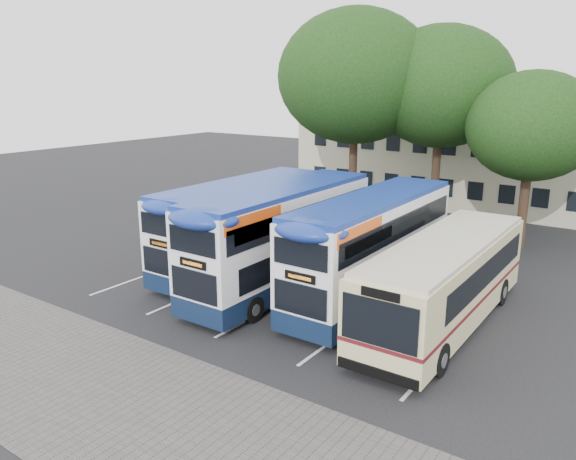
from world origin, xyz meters
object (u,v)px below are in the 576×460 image
Objects in this scene: bus_dd_mid at (283,234)px; bus_single at (446,277)px; bus_dd_right at (372,244)px; tree_left at (356,77)px; tree_right at (532,126)px; tree_mid at (441,87)px; bus_dd_left at (241,221)px.

bus_dd_mid is 0.98× the size of bus_single.
bus_dd_right is 0.96× the size of bus_single.
bus_dd_right is (6.97, -11.13, -6.56)m from tree_left.
bus_single is at bearing -48.83° from tree_left.
tree_mid is at bearing 163.61° from tree_right.
bus_dd_left is at bearing 179.18° from bus_dd_right.
tree_right reaches higher than bus_dd_right.
bus_dd_mid is at bearing -165.21° from bus_dd_right.
tree_left reaches higher than bus_dd_left.
bus_dd_left is at bearing -109.07° from tree_mid.
tree_right is (5.52, -1.62, -1.91)m from tree_mid.
bus_dd_mid reaches higher than bus_single.
bus_single is (7.00, 0.38, -0.62)m from bus_dd_mid.
tree_left reaches higher than bus_single.
tree_right is 12.56m from bus_dd_right.
tree_mid is 15.31m from bus_dd_mid.
tree_mid is 15.01m from bus_dd_left.
bus_dd_left is (-10.01, -11.36, -4.12)m from tree_right.
bus_dd_mid is at bearing -95.45° from tree_mid.
tree_left is at bearing 105.06° from bus_dd_mid.
bus_dd_left is at bearing -89.42° from tree_left.
tree_mid is at bearing 70.93° from bus_dd_left.
bus_dd_right is (2.37, -13.08, -5.97)m from tree_mid.
tree_left reaches higher than tree_mid.
bus_dd_mid is 7.03m from bus_single.
bus_dd_right is (6.86, -0.10, 0.07)m from bus_dd_left.
bus_dd_mid reaches higher than bus_dd_left.
tree_right is at bearing 48.61° from bus_dd_left.
tree_right is 0.87× the size of bus_dd_mid.
bus_dd_left reaches higher than bus_single.
tree_mid is 1.10× the size of bus_single.
tree_right is at bearing 74.62° from bus_dd_right.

